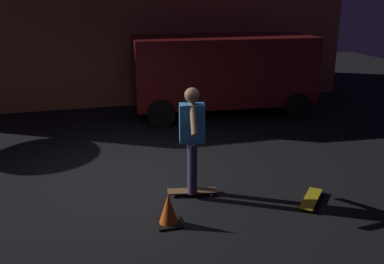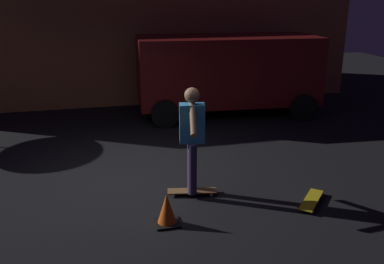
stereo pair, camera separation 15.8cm
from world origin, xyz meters
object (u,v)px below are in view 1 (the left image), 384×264
object	(u,v)px
skater	(192,133)
traffic_cone	(168,210)
skateboard_spare	(311,199)
skateboard_ridden	(192,191)
parked_van	(222,70)

from	to	relation	value
skater	traffic_cone	distance (m)	1.28
skateboard_spare	skater	size ratio (longest dim) A/B	0.43
skateboard_ridden	skater	bearing A→B (deg)	180.00
skateboard_spare	skater	bearing A→B (deg)	156.34
skateboard_ridden	skateboard_spare	size ratio (longest dim) A/B	1.13
skateboard_ridden	traffic_cone	world-z (taller)	traffic_cone
parked_van	skateboard_spare	world-z (taller)	parked_van
parked_van	skateboard_spare	size ratio (longest dim) A/B	6.63
skateboard_ridden	skateboard_spare	xyz separation A→B (m)	(1.69, -0.74, 0.00)
skateboard_ridden	traffic_cone	bearing A→B (deg)	-124.78
parked_van	skater	distance (m)	4.99
skater	traffic_cone	size ratio (longest dim) A/B	3.63
skateboard_spare	traffic_cone	xyz separation A→B (m)	(-2.25, -0.06, 0.16)
parked_van	skateboard_ridden	size ratio (longest dim) A/B	5.88
skateboard_ridden	traffic_cone	distance (m)	0.99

